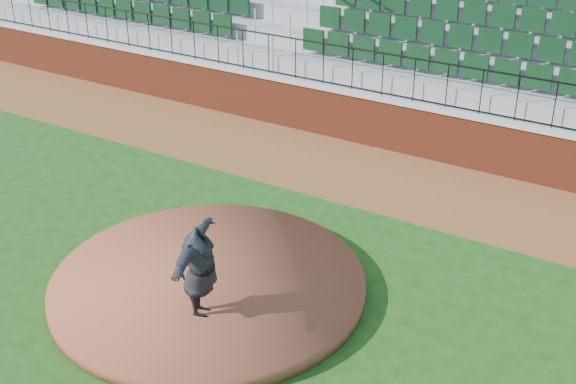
# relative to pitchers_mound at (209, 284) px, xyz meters

# --- Properties ---
(ground) EXTENTS (90.00, 90.00, 0.00)m
(ground) POSITION_rel_pitchers_mound_xyz_m (0.56, 0.17, -0.12)
(ground) COLOR #1B4513
(ground) RESTS_ON ground
(warning_track) EXTENTS (34.00, 3.20, 0.01)m
(warning_track) POSITION_rel_pitchers_mound_xyz_m (0.56, 5.57, -0.12)
(warning_track) COLOR brown
(warning_track) RESTS_ON ground
(field_wall) EXTENTS (34.00, 0.35, 1.20)m
(field_wall) POSITION_rel_pitchers_mound_xyz_m (0.56, 7.17, 0.47)
(field_wall) COLOR maroon
(field_wall) RESTS_ON ground
(wall_cap) EXTENTS (34.00, 0.45, 0.10)m
(wall_cap) POSITION_rel_pitchers_mound_xyz_m (0.56, 7.17, 1.12)
(wall_cap) COLOR #B7B7B7
(wall_cap) RESTS_ON field_wall
(wall_railing) EXTENTS (34.00, 0.05, 1.00)m
(wall_railing) POSITION_rel_pitchers_mound_xyz_m (0.56, 7.17, 1.67)
(wall_railing) COLOR black
(wall_railing) RESTS_ON wall_cap
(seating_stands) EXTENTS (34.00, 5.10, 4.60)m
(seating_stands) POSITION_rel_pitchers_mound_xyz_m (0.56, 9.90, 2.18)
(seating_stands) COLOR gray
(seating_stands) RESTS_ON ground
(pitchers_mound) EXTENTS (5.33, 5.33, 0.25)m
(pitchers_mound) POSITION_rel_pitchers_mound_xyz_m (0.00, 0.00, 0.00)
(pitchers_mound) COLOR brown
(pitchers_mound) RESTS_ON ground
(pitching_rubber) EXTENTS (0.54, 0.33, 0.04)m
(pitching_rubber) POSITION_rel_pitchers_mound_xyz_m (-0.27, 0.15, 0.14)
(pitching_rubber) COLOR white
(pitching_rubber) RESTS_ON pitchers_mound
(pitcher) EXTENTS (1.19, 1.96, 1.55)m
(pitcher) POSITION_rel_pitchers_mound_xyz_m (0.53, -0.86, 0.90)
(pitcher) COLOR black
(pitcher) RESTS_ON pitchers_mound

